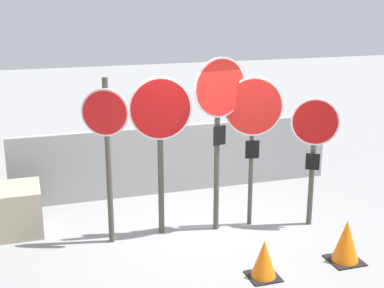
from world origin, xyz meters
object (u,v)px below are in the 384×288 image
object	(u,v)px
stop_sign_4	(314,139)
stop_sign_3	(253,120)
stop_sign_0	(107,136)
stop_sign_1	(161,126)
storage_crate	(7,211)
stop_sign_2	(219,110)
traffic_cone_1	(346,241)
traffic_cone_0	(264,259)

from	to	relation	value
stop_sign_4	stop_sign_3	bearing A→B (deg)	-166.37
stop_sign_0	stop_sign_1	bearing A→B (deg)	26.91
stop_sign_1	stop_sign_4	size ratio (longest dim) A/B	1.18
stop_sign_3	storage_crate	world-z (taller)	stop_sign_3
stop_sign_2	traffic_cone_1	distance (m)	2.57
stop_sign_1	stop_sign_0	bearing A→B (deg)	-170.48
stop_sign_1	traffic_cone_1	bearing A→B (deg)	-31.14
stop_sign_0	traffic_cone_1	bearing A→B (deg)	-4.82
stop_sign_4	stop_sign_0	bearing A→B (deg)	-155.65
stop_sign_1	stop_sign_2	xyz separation A→B (m)	(0.87, -0.12, 0.20)
stop_sign_1	traffic_cone_0	world-z (taller)	stop_sign_1
storage_crate	stop_sign_0	bearing A→B (deg)	-29.13
stop_sign_3	traffic_cone_0	distance (m)	2.19
stop_sign_3	stop_sign_4	bearing A→B (deg)	-3.92
stop_sign_4	traffic_cone_0	distance (m)	2.21
traffic_cone_1	stop_sign_4	bearing A→B (deg)	84.21
traffic_cone_0	traffic_cone_1	size ratio (longest dim) A/B	0.86
stop_sign_4	storage_crate	world-z (taller)	stop_sign_4
stop_sign_0	storage_crate	xyz separation A→B (m)	(-1.46, 0.81, -1.28)
traffic_cone_0	storage_crate	size ratio (longest dim) A/B	0.50
stop_sign_0	stop_sign_2	world-z (taller)	stop_sign_2
stop_sign_3	storage_crate	distance (m)	4.02
stop_sign_1	stop_sign_3	distance (m)	1.42
traffic_cone_0	stop_sign_2	bearing A→B (deg)	92.59
stop_sign_0	stop_sign_1	world-z (taller)	stop_sign_0
traffic_cone_0	storage_crate	xyz separation A→B (m)	(-3.20, 2.41, 0.11)
storage_crate	stop_sign_3	bearing A→B (deg)	-13.31
stop_sign_0	storage_crate	distance (m)	2.11
stop_sign_2	storage_crate	size ratio (longest dim) A/B	2.61
traffic_cone_1	stop_sign_0	bearing A→B (deg)	152.75
stop_sign_0	storage_crate	bearing A→B (deg)	173.30
stop_sign_2	stop_sign_4	distance (m)	1.56
stop_sign_0	stop_sign_4	size ratio (longest dim) A/B	1.19
stop_sign_1	traffic_cone_1	xyz separation A→B (m)	(2.19, -1.60, -1.42)
stop_sign_2	stop_sign_0	bearing A→B (deg)	164.26
stop_sign_0	stop_sign_3	distance (m)	2.21
stop_sign_2	stop_sign_4	bearing A→B (deg)	-24.54
stop_sign_1	stop_sign_4	distance (m)	2.37
stop_sign_3	storage_crate	xyz separation A→B (m)	(-3.67, 0.87, -1.37)
stop_sign_0	stop_sign_4	bearing A→B (deg)	16.47
stop_sign_4	traffic_cone_0	world-z (taller)	stop_sign_4
stop_sign_1	traffic_cone_0	xyz separation A→B (m)	(0.94, -1.66, -1.46)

